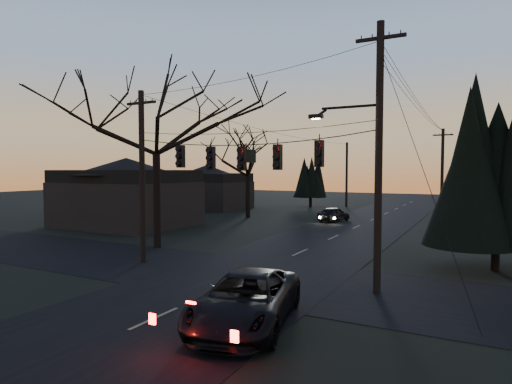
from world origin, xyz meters
The scene contains 16 objects.
ground_plane centered at (0.00, 0.00, 0.00)m, with size 160.00×160.00×0.00m, color black.
main_road centered at (0.00, 20.00, 0.01)m, with size 8.00×120.00×0.02m, color black.
cross_road centered at (0.00, 10.00, 0.01)m, with size 60.00×7.00×0.02m, color black.
utility_pole_right centered at (5.50, 10.00, 0.00)m, with size 5.00×0.30×10.00m, color black, non-canonical shape.
utility_pole_left centered at (-6.00, 10.00, 0.00)m, with size 1.80×0.30×8.50m, color black, non-canonical shape.
utility_pole_far_r centered at (5.50, 38.00, 0.00)m, with size 1.80×0.30×8.50m, color black, non-canonical shape.
utility_pole_far_l centered at (-6.00, 46.00, 0.00)m, with size 0.30×0.30×8.00m, color black, non-canonical shape.
span_signal_assembly centered at (-0.24, 10.00, 5.19)m, with size 11.50×0.44×1.66m.
bare_tree_left centered at (-8.09, 13.45, 7.75)m, with size 9.30×9.30×11.08m.
evergreen_right centered at (9.50, 16.23, 4.94)m, with size 4.76×4.76×8.68m.
bare_tree_dist centered at (-11.06, 29.87, 5.58)m, with size 6.79×6.79×7.99m.
evergreen_dist centered at (-10.00, 44.05, 3.46)m, with size 3.15×3.15×5.74m.
house_left_near centered at (-17.00, 20.00, 2.80)m, with size 10.00×8.00×5.60m.
house_left_far centered at (-20.00, 36.00, 2.60)m, with size 9.00×7.00×5.20m.
suv_near centered at (2.77, 4.88, 0.76)m, with size 2.52×5.46×1.52m, color black.
sedan_oncoming_a centered at (-2.77, 30.74, 0.65)m, with size 1.54×3.84×1.31m, color black.
Camera 1 is at (8.89, -6.04, 4.63)m, focal length 30.00 mm.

